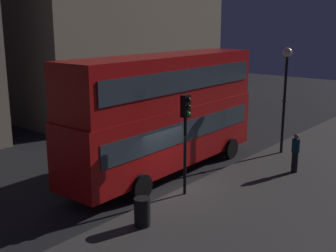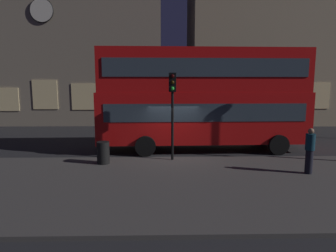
{
  "view_description": "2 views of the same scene",
  "coord_description": "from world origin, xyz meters",
  "px_view_note": "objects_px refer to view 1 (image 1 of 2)",
  "views": [
    {
      "loc": [
        -12.6,
        -10.74,
        6.67
      ],
      "look_at": [
        1.14,
        0.82,
        2.37
      ],
      "focal_mm": 45.73,
      "sensor_mm": 36.0,
      "label": 1
    },
    {
      "loc": [
        -0.57,
        -14.17,
        3.58
      ],
      "look_at": [
        -0.25,
        0.45,
        1.47
      ],
      "focal_mm": 31.22,
      "sensor_mm": 36.0,
      "label": 2
    }
  ],
  "objects_px": {
    "traffic_light_near_kerb": "(186,124)",
    "traffic_light_far_side": "(224,81)",
    "pedestrian": "(295,152)",
    "street_lamp": "(286,80)",
    "litter_bin": "(142,212)",
    "double_decker_bus": "(166,109)"
  },
  "relations": [
    {
      "from": "traffic_light_near_kerb",
      "to": "pedestrian",
      "type": "height_order",
      "value": "traffic_light_near_kerb"
    },
    {
      "from": "double_decker_bus",
      "to": "litter_bin",
      "type": "distance_m",
      "value": 6.11
    },
    {
      "from": "pedestrian",
      "to": "traffic_light_far_side",
      "type": "bearing_deg",
      "value": -41.0
    },
    {
      "from": "double_decker_bus",
      "to": "street_lamp",
      "type": "bearing_deg",
      "value": -26.92
    },
    {
      "from": "double_decker_bus",
      "to": "pedestrian",
      "type": "bearing_deg",
      "value": -54.23
    },
    {
      "from": "litter_bin",
      "to": "traffic_light_near_kerb",
      "type": "bearing_deg",
      "value": 10.7
    },
    {
      "from": "traffic_light_near_kerb",
      "to": "pedestrian",
      "type": "bearing_deg",
      "value": -18.61
    },
    {
      "from": "litter_bin",
      "to": "street_lamp",
      "type": "bearing_deg",
      "value": 0.94
    },
    {
      "from": "street_lamp",
      "to": "traffic_light_far_side",
      "type": "bearing_deg",
      "value": 58.09
    },
    {
      "from": "traffic_light_near_kerb",
      "to": "street_lamp",
      "type": "bearing_deg",
      "value": 1.27
    },
    {
      "from": "street_lamp",
      "to": "litter_bin",
      "type": "bearing_deg",
      "value": -179.06
    },
    {
      "from": "street_lamp",
      "to": "pedestrian",
      "type": "bearing_deg",
      "value": -143.58
    },
    {
      "from": "traffic_light_near_kerb",
      "to": "litter_bin",
      "type": "xyz_separation_m",
      "value": [
        -3.05,
        -0.58,
        -2.36
      ]
    },
    {
      "from": "pedestrian",
      "to": "litter_bin",
      "type": "height_order",
      "value": "pedestrian"
    },
    {
      "from": "traffic_light_near_kerb",
      "to": "pedestrian",
      "type": "xyz_separation_m",
      "value": [
        5.23,
        -2.2,
        -1.92
      ]
    },
    {
      "from": "pedestrian",
      "to": "double_decker_bus",
      "type": "bearing_deg",
      "value": 34.6
    },
    {
      "from": "traffic_light_near_kerb",
      "to": "pedestrian",
      "type": "relative_size",
      "value": 2.22
    },
    {
      "from": "traffic_light_near_kerb",
      "to": "traffic_light_far_side",
      "type": "xyz_separation_m",
      "value": [
        11.44,
        5.64,
        -0.01
      ]
    },
    {
      "from": "traffic_light_far_side",
      "to": "pedestrian",
      "type": "relative_size",
      "value": 2.3
    },
    {
      "from": "double_decker_bus",
      "to": "traffic_light_near_kerb",
      "type": "xyz_separation_m",
      "value": [
        -1.69,
        -2.44,
        -0.03
      ]
    },
    {
      "from": "double_decker_bus",
      "to": "pedestrian",
      "type": "distance_m",
      "value": 6.16
    },
    {
      "from": "traffic_light_near_kerb",
      "to": "traffic_light_far_side",
      "type": "relative_size",
      "value": 0.96
    }
  ]
}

